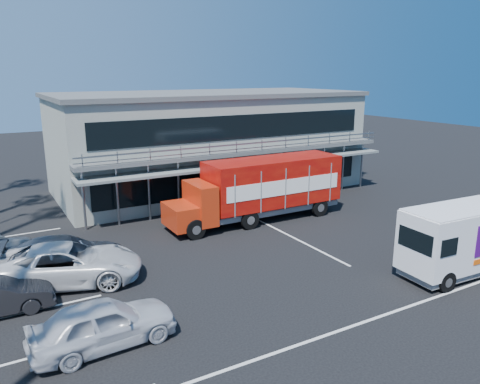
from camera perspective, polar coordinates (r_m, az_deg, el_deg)
ground at (r=22.71m, az=6.11°, el=-8.26°), size 120.00×120.00×0.00m
building at (r=35.74m, az=-3.89°, el=6.22°), size 22.40×12.00×7.30m
red_truck at (r=28.04m, az=2.74°, el=0.60°), size 11.01×2.71×3.70m
white_van at (r=22.97m, az=25.95°, el=-5.03°), size 6.49×2.52×3.12m
parked_car_a at (r=16.39m, az=-16.31°, el=-15.12°), size 4.82×2.17×1.61m
parked_car_c at (r=21.27m, az=-20.35°, el=-8.24°), size 6.75×4.56×1.72m
parked_car_d at (r=22.55m, az=-20.52°, el=-7.13°), size 5.83×3.32×1.59m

